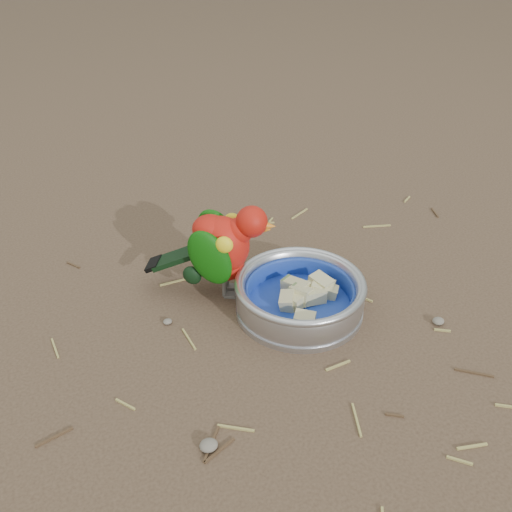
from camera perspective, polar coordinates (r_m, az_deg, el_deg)
name	(u,v)px	position (r m, az deg, el deg)	size (l,w,h in m)	color
ground	(310,340)	(0.91, 5.40, -8.39)	(60.00, 60.00, 0.00)	#503C2C
food_bowl	(299,307)	(0.96, 4.34, -5.10)	(0.21, 0.21, 0.02)	#B2B2BA
bowl_wall	(300,293)	(0.94, 4.41, -3.66)	(0.21, 0.21, 0.04)	#B2B2BA
fruit_wedges	(300,296)	(0.94, 4.40, -4.00)	(0.13, 0.13, 0.03)	#C1BA86
lory_parrot	(222,252)	(0.96, -3.40, 0.37)	(0.10, 0.20, 0.16)	#B3170D
ground_debris	(279,312)	(0.95, 2.29, -5.65)	(0.90, 0.80, 0.01)	#A49751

